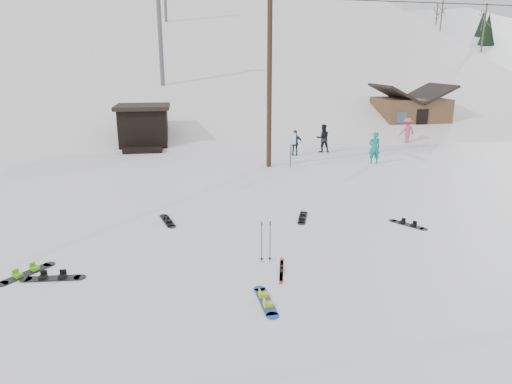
{
  "coord_description": "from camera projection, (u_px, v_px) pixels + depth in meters",
  "views": [
    {
      "loc": [
        -2.41,
        -9.54,
        5.46
      ],
      "look_at": [
        -0.21,
        4.39,
        1.4
      ],
      "focal_mm": 32.0,
      "sensor_mm": 36.0,
      "label": 1
    }
  ],
  "objects": [
    {
      "name": "board_scatter_b",
      "position": [
        167.0,
        221.0,
        16.12
      ],
      "size": [
        0.61,
        1.51,
        0.11
      ],
      "rotation": [
        0.0,
        0.0,
        1.83
      ],
      "color": "black",
      "rests_on": "ground"
    },
    {
      "name": "ground",
      "position": [
        293.0,
        298.0,
        10.92
      ],
      "size": [
        200.0,
        200.0,
        0.0
      ],
      "primitive_type": "plane",
      "color": "silver",
      "rests_on": "ground"
    },
    {
      "name": "hero_snowboard",
      "position": [
        266.0,
        301.0,
        10.72
      ],
      "size": [
        0.38,
        1.56,
        0.11
      ],
      "rotation": [
        0.0,
        0.0,
        1.64
      ],
      "color": "#174396",
      "rests_on": "ground"
    },
    {
      "name": "ridge_right",
      "position": [
        464.0,
        177.0,
        67.12
      ],
      "size": [
        45.66,
        93.98,
        54.59
      ],
      "primitive_type": "cube",
      "rotation": [
        0.21,
        -0.05,
        -0.12
      ],
      "color": "silver",
      "rests_on": "ground"
    },
    {
      "name": "treeline_right",
      "position": [
        498.0,
        107.0,
        56.18
      ],
      "size": [
        20.0,
        60.0,
        10.0
      ],
      "primitive_type": null,
      "color": "black",
      "rests_on": "ground"
    },
    {
      "name": "board_scatter_a",
      "position": [
        53.0,
        278.0,
        11.85
      ],
      "size": [
        1.67,
        0.41,
        0.12
      ],
      "rotation": [
        0.0,
        0.0,
        -0.07
      ],
      "color": "black",
      "rests_on": "ground"
    },
    {
      "name": "skier_navy",
      "position": [
        295.0,
        143.0,
        27.17
      ],
      "size": [
        0.95,
        0.54,
        1.52
      ],
      "primitive_type": "imported",
      "rotation": [
        0.0,
        0.0,
        2.94
      ],
      "color": "#1A2243",
      "rests_on": "ground"
    },
    {
      "name": "trail_sign",
      "position": [
        291.0,
        144.0,
        23.92
      ],
      "size": [
        0.5,
        0.09,
        1.85
      ],
      "color": "#595B60",
      "rests_on": "ground"
    },
    {
      "name": "ski_slope",
      "position": [
        203.0,
        185.0,
        66.45
      ],
      "size": [
        60.0,
        85.24,
        65.97
      ],
      "primitive_type": "cube",
      "rotation": [
        0.31,
        0.0,
        0.0
      ],
      "color": "white",
      "rests_on": "ground"
    },
    {
      "name": "skier_teal",
      "position": [
        374.0,
        148.0,
        24.97
      ],
      "size": [
        0.66,
        0.45,
        1.76
      ],
      "primitive_type": "imported",
      "rotation": [
        0.0,
        0.0,
        3.1
      ],
      "color": "#0D8276",
      "rests_on": "ground"
    },
    {
      "name": "lift_hut",
      "position": [
        144.0,
        126.0,
        29.67
      ],
      "size": [
        3.4,
        4.1,
        2.75
      ],
      "color": "black",
      "rests_on": "ground"
    },
    {
      "name": "skier_pink",
      "position": [
        407.0,
        131.0,
        30.99
      ],
      "size": [
        1.25,
        0.88,
        1.77
      ],
      "primitive_type": "imported",
      "rotation": [
        0.0,
        0.0,
        3.35
      ],
      "color": "#D54B7C",
      "rests_on": "ground"
    },
    {
      "name": "lift_tower_near",
      "position": [
        160.0,
        30.0,
        36.63
      ],
      "size": [
        2.2,
        0.36,
        8.0
      ],
      "color": "#595B60",
      "rests_on": "ski_slope"
    },
    {
      "name": "utility_pole",
      "position": [
        269.0,
        77.0,
        23.22
      ],
      "size": [
        2.0,
        0.26,
        9.0
      ],
      "color": "#3A2819",
      "rests_on": "ground"
    },
    {
      "name": "ski_poles",
      "position": [
        266.0,
        241.0,
        12.81
      ],
      "size": [
        0.32,
        0.08,
        1.17
      ],
      "color": "black",
      "rests_on": "ground"
    },
    {
      "name": "skier_dark",
      "position": [
        323.0,
        138.0,
        28.19
      ],
      "size": [
        0.87,
        0.69,
        1.72
      ],
      "primitive_type": "imported",
      "rotation": [
        0.0,
        0.0,
        3.09
      ],
      "color": "black",
      "rests_on": "ground"
    },
    {
      "name": "treeline_crest",
      "position": [
        194.0,
        89.0,
        92.56
      ],
      "size": [
        50.0,
        6.0,
        10.0
      ],
      "primitive_type": null,
      "color": "black",
      "rests_on": "ski_slope"
    },
    {
      "name": "board_scatter_c",
      "position": [
        27.0,
        273.0,
        12.12
      ],
      "size": [
        1.17,
        1.35,
        0.12
      ],
      "rotation": [
        0.0,
        0.0,
        0.88
      ],
      "color": "black",
      "rests_on": "ground"
    },
    {
      "name": "hero_skis",
      "position": [
        281.0,
        270.0,
        12.32
      ],
      "size": [
        0.44,
        1.55,
        0.08
      ],
      "rotation": [
        0.0,
        0.0,
        -0.23
      ],
      "color": "#B71412",
      "rests_on": "ground"
    },
    {
      "name": "board_scatter_f",
      "position": [
        303.0,
        217.0,
        16.44
      ],
      "size": [
        0.67,
        1.42,
        0.1
      ],
      "rotation": [
        0.0,
        0.0,
        1.24
      ],
      "color": "black",
      "rests_on": "ground"
    },
    {
      "name": "cabin",
      "position": [
        409.0,
        114.0,
        35.54
      ],
      "size": [
        5.39,
        4.4,
        3.77
      ],
      "color": "brown",
      "rests_on": "ground"
    },
    {
      "name": "board_scatter_d",
      "position": [
        408.0,
        224.0,
        15.75
      ],
      "size": [
        0.93,
        1.23,
        0.1
      ],
      "rotation": [
        0.0,
        0.0,
        -0.97
      ],
      "color": "black",
      "rests_on": "ground"
    }
  ]
}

